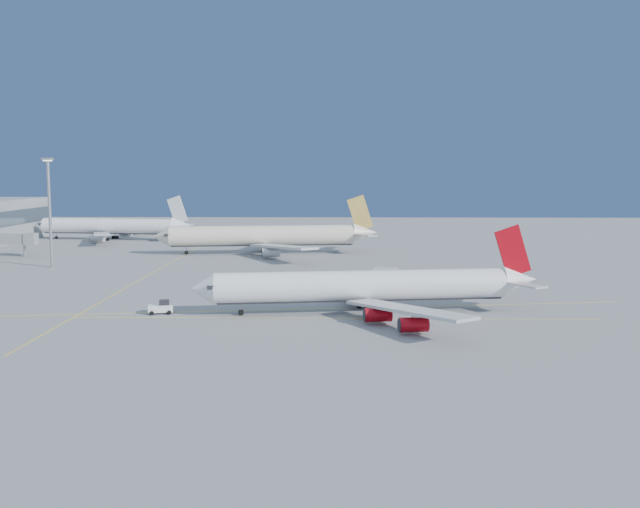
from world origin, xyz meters
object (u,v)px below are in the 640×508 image
at_px(light_mast, 49,203).
at_px(pushback_tug, 161,307).
at_px(airliner_etihad, 267,236).
at_px(airliner_virgin, 369,286).
at_px(airliner_third, 111,226).

bearing_deg(light_mast, pushback_tug, -54.10).
relative_size(airliner_etihad, pushback_tug, 14.75).
bearing_deg(airliner_etihad, pushback_tug, -103.72).
xyz_separation_m(airliner_virgin, light_mast, (-79.95, 57.66, 12.10)).
bearing_deg(light_mast, airliner_etihad, 31.06).
height_order(airliner_etihad, pushback_tug, airliner_etihad).
xyz_separation_m(airliner_etihad, pushback_tug, (-10.18, -91.87, -4.30)).
xyz_separation_m(airliner_virgin, pushback_tug, (-36.73, -2.05, -3.56)).
xyz_separation_m(airliner_third, light_mast, (7.60, -74.41, 11.85)).
bearing_deg(pushback_tug, airliner_third, 99.44).
relative_size(airliner_virgin, light_mast, 2.21).
height_order(airliner_virgin, pushback_tug, airliner_virgin).
relative_size(airliner_virgin, airliner_etihad, 0.92).
distance_m(airliner_etihad, light_mast, 63.36).
bearing_deg(light_mast, airliner_third, 95.83).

